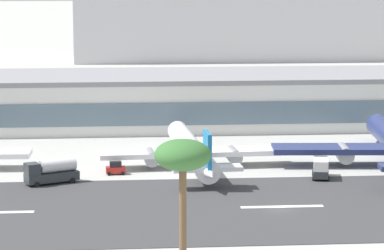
# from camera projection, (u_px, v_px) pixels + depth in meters

# --- Properties ---
(ground_plane) EXTENTS (1400.00, 1400.00, 0.00)m
(ground_plane) POSITION_uv_depth(u_px,v_px,m) (279.00, 210.00, 140.83)
(ground_plane) COLOR #A8A8A3
(runway_strip) EXTENTS (800.00, 38.15, 0.08)m
(runway_strip) POSITION_uv_depth(u_px,v_px,m) (277.00, 207.00, 142.16)
(runway_strip) COLOR #38383A
(runway_strip) RESTS_ON ground_plane
(runway_centreline_dash_4) EXTENTS (12.00, 1.20, 0.01)m
(runway_centreline_dash_4) POSITION_uv_depth(u_px,v_px,m) (282.00, 207.00, 142.21)
(runway_centreline_dash_4) COLOR white
(runway_centreline_dash_4) RESTS_ON runway_strip
(terminal_building) EXTENTS (171.59, 26.49, 11.13)m
(terminal_building) POSITION_uv_depth(u_px,v_px,m) (167.00, 100.00, 210.37)
(terminal_building) COLOR silver
(terminal_building) RESTS_ON ground_plane
(distant_hotel_block) EXTENTS (121.75, 28.46, 38.27)m
(distant_hotel_block) POSITION_uv_depth(u_px,v_px,m) (249.00, 5.00, 347.21)
(distant_hotel_block) COLOR #BCBCC1
(distant_hotel_block) RESTS_ON ground_plane
(airliner_blue_tail_gate_1) EXTENTS (32.01, 42.90, 8.95)m
(airliner_blue_tail_gate_1) POSITION_uv_depth(u_px,v_px,m) (193.00, 152.00, 168.22)
(airliner_blue_tail_gate_1) COLOR silver
(airliner_blue_tail_gate_1) RESTS_ON ground_plane
(service_baggage_tug_0) EXTENTS (3.29, 2.04, 2.20)m
(service_baggage_tug_0) POSITION_uv_depth(u_px,v_px,m) (116.00, 168.00, 163.56)
(service_baggage_tug_0) COLOR #B2231E
(service_baggage_tug_0) RESTS_ON ground_plane
(service_box_truck_1) EXTENTS (3.61, 6.35, 3.25)m
(service_box_truck_1) POSITION_uv_depth(u_px,v_px,m) (321.00, 167.00, 160.60)
(service_box_truck_1) COLOR #2D3338
(service_box_truck_1) RESTS_ON ground_plane
(service_fuel_truck_2) EXTENTS (8.81, 5.90, 3.95)m
(service_fuel_truck_2) POSITION_uv_depth(u_px,v_px,m) (51.00, 171.00, 156.53)
(service_fuel_truck_2) COLOR #2D3338
(service_fuel_truck_2) RESTS_ON ground_plane
(palm_tree_1) EXTENTS (5.88, 5.88, 17.11)m
(palm_tree_1) POSITION_uv_depth(u_px,v_px,m) (183.00, 161.00, 101.25)
(palm_tree_1) COLOR brown
(palm_tree_1) RESTS_ON ground_plane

